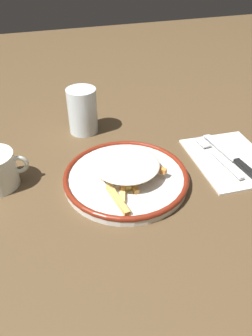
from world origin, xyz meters
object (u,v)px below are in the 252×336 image
napkin (231,159)px  water_glass (83,111)px  fork (218,156)px  knife (237,161)px  plate (126,177)px  fries_heap (127,167)px

napkin → water_glass: 0.38m
napkin → water_glass: (-0.30, 0.24, 0.05)m
fork → knife: bearing=-45.8°
plate → fries_heap: fries_heap is taller
knife → water_glass: 0.40m
fries_heap → water_glass: size_ratio=1.78×
plate → fries_heap: 0.03m
fries_heap → knife: size_ratio=0.99×
napkin → fork: fork is taller
fries_heap → napkin: fries_heap is taller
fork → water_glass: size_ratio=1.51×
fries_heap → plate: bearing=134.6°
fork → napkin: bearing=-23.0°
napkin → knife: size_ratio=1.01×
plate → water_glass: size_ratio=2.26×
plate → fork: 0.23m
plate → knife: plate is taller
napkin → fork: (-0.03, 0.01, 0.01)m
fries_heap → fork: (0.22, 0.01, -0.03)m
plate → water_glass: water_glass is taller
fries_heap → water_glass: bearing=100.1°
napkin → plate: bearing=179.3°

